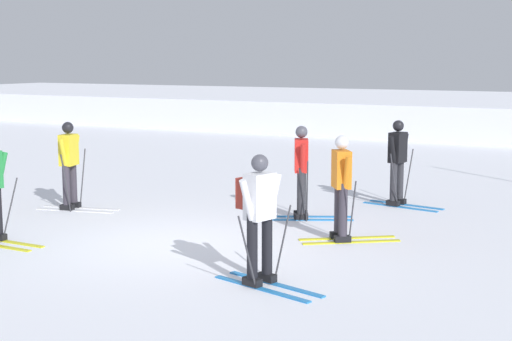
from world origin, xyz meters
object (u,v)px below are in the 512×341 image
Objects in this scene: skier_white at (258,212)px; skier_red at (302,169)px; skier_yellow at (69,163)px; skier_orange at (342,185)px; skier_black at (398,160)px.

skier_red is at bearing 106.67° from skier_white.
skier_red is 1.00× the size of skier_white.
skier_orange is at bearing 0.41° from skier_yellow.
skier_red and skier_white have the same top height.
skier_white is 1.00× the size of skier_black.
skier_orange is at bearing -88.17° from skier_black.
skier_yellow is 1.00× the size of skier_orange.
skier_red is 1.80m from skier_orange.
skier_red is at bearing 16.83° from skier_yellow.
skier_orange is (5.60, 0.04, -0.00)m from skier_yellow.
skier_red is 4.16m from skier_white.
skier_yellow is (-4.33, -1.31, -0.00)m from skier_red.
skier_orange is at bearing -44.88° from skier_red.
skier_yellow is 5.60m from skier_orange.
skier_black is 1.00× the size of skier_orange.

